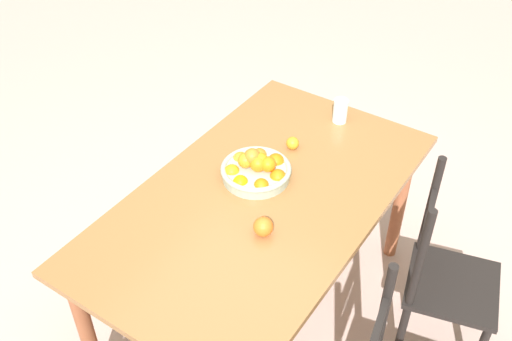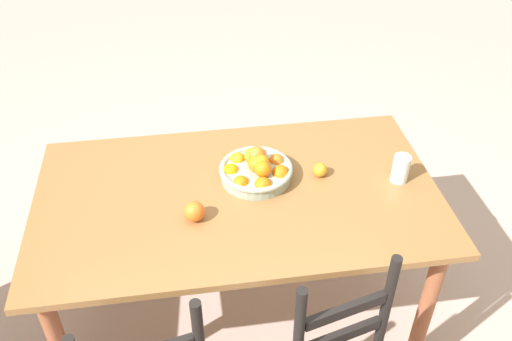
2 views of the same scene
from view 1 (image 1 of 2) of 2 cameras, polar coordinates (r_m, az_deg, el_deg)
name	(u,v)px [view 1 (image 1 of 2)]	position (r m, az deg, el deg)	size (l,w,h in m)	color
ground_plane	(260,310)	(3.07, 0.40, -13.26)	(12.00, 12.00, 0.00)	#BFA097
dining_table	(261,213)	(2.57, 0.47, -4.09)	(1.64, 0.94, 0.78)	olive
chair_near_window	(443,281)	(2.75, 17.56, -10.05)	(0.47, 0.47, 0.96)	black
fruit_bowl	(256,169)	(2.56, 0.04, 0.11)	(0.31, 0.31, 0.14)	#97A592
orange_loose_0	(293,143)	(2.74, 3.53, 2.64)	(0.06, 0.06, 0.06)	orange
orange_loose_1	(263,227)	(2.31, 0.70, -5.41)	(0.08, 0.08, 0.08)	orange
drinking_glass	(340,111)	(2.93, 8.10, 5.70)	(0.07, 0.07, 0.12)	silver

